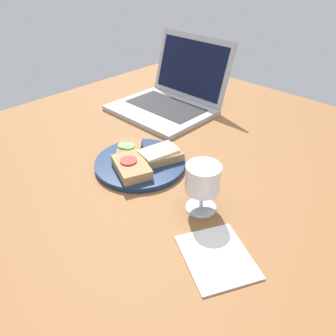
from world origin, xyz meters
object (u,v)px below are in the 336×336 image
object	(u,v)px
sandwich_with_cheese	(159,155)
sandwich_with_cucumber	(129,150)
wine_glass	(203,181)
plate	(140,163)
sandwich_with_tomato	(131,167)
laptop	(171,96)
napkin	(217,257)

from	to	relation	value
sandwich_with_cheese	sandwich_with_cucumber	size ratio (longest dim) A/B	1.15
wine_glass	plate	bearing A→B (deg)	174.57
sandwich_with_tomato	sandwich_with_cucumber	xyz separation A→B (cm)	(-6.91, 5.18, -0.18)
plate	sandwich_with_cucumber	distance (cm)	5.37
sandwich_with_cheese	sandwich_with_cucumber	distance (cm)	8.72
sandwich_with_cucumber	wine_glass	distance (cm)	27.77
wine_glass	sandwich_with_cucumber	bearing A→B (deg)	174.35
plate	laptop	distance (cm)	38.12
plate	sandwich_with_cucumber	bearing A→B (deg)	173.38
plate	laptop	bearing A→B (deg)	121.30
sandwich_with_tomato	laptop	distance (cm)	42.90
sandwich_with_tomato	sandwich_with_cucumber	world-z (taller)	sandwich_with_tomato
plate	sandwich_with_tomato	xyz separation A→B (cm)	(1.90, -4.60, 2.03)
sandwich_with_tomato	wine_glass	distance (cm)	20.98
sandwich_with_cucumber	laptop	distance (cm)	35.12
sandwich_with_cucumber	wine_glass	bearing A→B (deg)	-5.65
sandwich_with_cheese	laptop	xyz separation A→B (cm)	(-22.73, 28.44, 1.49)
plate	laptop	world-z (taller)	laptop
laptop	sandwich_with_cheese	bearing A→B (deg)	-51.37
sandwich_with_cheese	sandwich_with_cucumber	xyz separation A→B (cm)	(-8.02, -3.40, -0.27)
wine_glass	laptop	xyz separation A→B (cm)	(-41.91, 34.53, -3.14)
sandwich_with_cheese	laptop	bearing A→B (deg)	128.63
sandwich_with_cucumber	napkin	world-z (taller)	sandwich_with_cucumber
napkin	wine_glass	bearing A→B (deg)	141.31
sandwich_with_tomato	napkin	xyz separation A→B (cm)	(31.22, -6.26, -2.58)
sandwich_with_tomato	sandwich_with_cheese	xyz separation A→B (cm)	(1.11, 8.58, 0.09)
sandwich_with_tomato	wine_glass	size ratio (longest dim) A/B	1.18
plate	sandwich_with_cheese	distance (cm)	5.43
sandwich_with_cheese	wine_glass	distance (cm)	20.65
sandwich_with_tomato	wine_glass	world-z (taller)	wine_glass
wine_glass	sandwich_with_cheese	bearing A→B (deg)	162.38
sandwich_with_tomato	sandwich_with_cheese	distance (cm)	8.66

